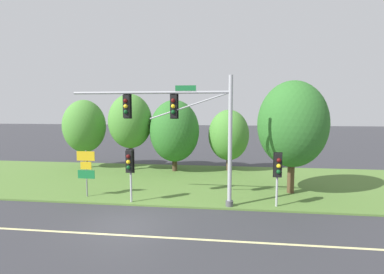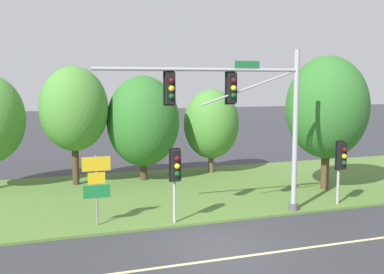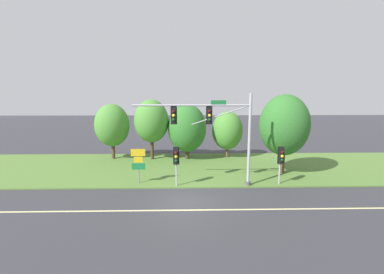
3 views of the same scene
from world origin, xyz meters
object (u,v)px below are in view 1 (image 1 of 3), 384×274
(traffic_signal_mast, at_px, (184,121))
(tree_behind_signpost, at_px, (175,131))
(tree_mid_verge, at_px, (229,135))
(route_sign_post, at_px, (86,167))
(tree_tall_centre, at_px, (292,124))
(pedestrian_signal_near_kerb, at_px, (130,164))
(tree_nearest_road, at_px, (84,126))
(tree_left_of_mast, at_px, (130,121))
(pedestrian_signal_further_along, at_px, (278,168))

(traffic_signal_mast, distance_m, tree_behind_signpost, 8.90)
(tree_behind_signpost, distance_m, tree_mid_verge, 4.52)
(route_sign_post, distance_m, tree_tall_centre, 12.63)
(pedestrian_signal_near_kerb, xyz_separation_m, tree_mid_verge, (5.31, 9.47, 0.82))
(pedestrian_signal_near_kerb, height_order, tree_tall_centre, tree_tall_centre)
(tree_mid_verge, relative_size, tree_tall_centre, 0.74)
(tree_nearest_road, distance_m, tree_left_of_mast, 4.30)
(tree_nearest_road, bearing_deg, tree_mid_verge, 1.94)
(tree_mid_verge, bearing_deg, pedestrian_signal_near_kerb, -119.28)
(pedestrian_signal_near_kerb, bearing_deg, tree_mid_verge, 60.72)
(traffic_signal_mast, xyz_separation_m, route_sign_post, (-5.94, 0.68, -2.78))
(traffic_signal_mast, relative_size, tree_behind_signpost, 1.49)
(tree_left_of_mast, relative_size, tree_tall_centre, 0.93)
(tree_left_of_mast, bearing_deg, tree_tall_centre, -24.32)
(tree_nearest_road, bearing_deg, tree_left_of_mast, -4.36)
(tree_mid_verge, bearing_deg, pedestrian_signal_further_along, -74.01)
(tree_mid_verge, bearing_deg, tree_left_of_mast, -174.81)
(traffic_signal_mast, bearing_deg, pedestrian_signal_near_kerb, -176.99)
(traffic_signal_mast, height_order, pedestrian_signal_near_kerb, traffic_signal_mast)
(pedestrian_signal_further_along, xyz_separation_m, tree_mid_verge, (-2.63, 9.19, 0.89))
(traffic_signal_mast, xyz_separation_m, tree_nearest_road, (-10.18, 8.89, -0.89))
(traffic_signal_mast, xyz_separation_m, pedestrian_signal_near_kerb, (-2.99, -0.16, -2.38))
(tree_left_of_mast, bearing_deg, tree_mid_verge, 5.19)
(pedestrian_signal_further_along, relative_size, tree_tall_centre, 0.42)
(tree_mid_verge, height_order, tree_tall_centre, tree_tall_centre)
(tree_nearest_road, bearing_deg, traffic_signal_mast, -41.13)
(pedestrian_signal_further_along, relative_size, tree_nearest_road, 0.49)
(pedestrian_signal_further_along, bearing_deg, route_sign_post, 177.09)
(tree_mid_verge, xyz_separation_m, tree_tall_centre, (3.89, -6.22, 1.26))
(pedestrian_signal_near_kerb, distance_m, pedestrian_signal_further_along, 7.95)
(tree_behind_signpost, relative_size, tree_mid_verge, 1.16)
(pedestrian_signal_further_along, distance_m, tree_nearest_road, 17.55)
(pedestrian_signal_near_kerb, xyz_separation_m, tree_nearest_road, (-7.19, 9.05, 1.48))
(tree_mid_verge, bearing_deg, route_sign_post, -133.74)
(traffic_signal_mast, xyz_separation_m, tree_behind_signpost, (-2.13, 8.56, -1.20))
(route_sign_post, bearing_deg, tree_tall_centre, 11.21)
(tree_left_of_mast, height_order, tree_behind_signpost, tree_left_of_mast)
(tree_left_of_mast, distance_m, tree_tall_centre, 13.30)
(tree_behind_signpost, distance_m, tree_tall_centre, 10.01)
(pedestrian_signal_near_kerb, xyz_separation_m, tree_tall_centre, (9.20, 3.24, 2.08))
(traffic_signal_mast, xyz_separation_m, pedestrian_signal_further_along, (4.95, 0.12, -2.45))
(pedestrian_signal_near_kerb, distance_m, tree_nearest_road, 11.65)
(tree_behind_signpost, height_order, tree_tall_centre, tree_tall_centre)
(traffic_signal_mast, height_order, pedestrian_signal_further_along, traffic_signal_mast)
(tree_mid_verge, bearing_deg, tree_nearest_road, -178.06)
(tree_tall_centre, bearing_deg, tree_behind_signpost, 146.73)
(traffic_signal_mast, distance_m, pedestrian_signal_near_kerb, 3.83)
(pedestrian_signal_further_along, relative_size, route_sign_post, 1.06)
(traffic_signal_mast, distance_m, pedestrian_signal_further_along, 5.52)
(pedestrian_signal_further_along, height_order, tree_nearest_road, tree_nearest_road)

